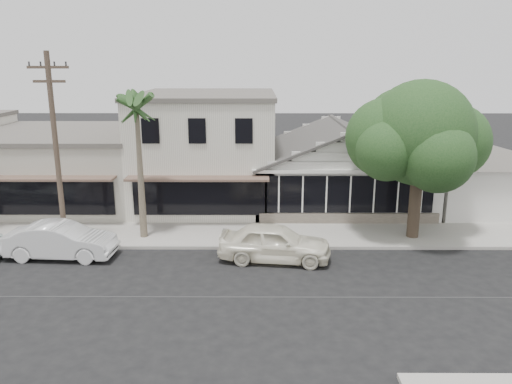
{
  "coord_description": "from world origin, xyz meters",
  "views": [
    {
      "loc": [
        0.13,
        -17.03,
        8.5
      ],
      "look_at": [
        0.03,
        6.0,
        2.5
      ],
      "focal_mm": 35.0,
      "sensor_mm": 36.0,
      "label": 1
    }
  ],
  "objects_px": {
    "utility_pole": "(56,147)",
    "car_1": "(61,241)",
    "car_0": "(275,242)",
    "shade_tree": "(418,136)"
  },
  "relations": [
    {
      "from": "utility_pole",
      "to": "car_1",
      "type": "height_order",
      "value": "utility_pole"
    },
    {
      "from": "utility_pole",
      "to": "car_0",
      "type": "relative_size",
      "value": 1.83
    },
    {
      "from": "shade_tree",
      "to": "car_1",
      "type": "bearing_deg",
      "value": -170.67
    },
    {
      "from": "car_0",
      "to": "car_1",
      "type": "bearing_deg",
      "value": 95.25
    },
    {
      "from": "utility_pole",
      "to": "car_1",
      "type": "bearing_deg",
      "value": -75.94
    },
    {
      "from": "utility_pole",
      "to": "car_1",
      "type": "xyz_separation_m",
      "value": [
        0.33,
        -1.31,
        -3.99
      ]
    },
    {
      "from": "utility_pole",
      "to": "shade_tree",
      "type": "relative_size",
      "value": 1.16
    },
    {
      "from": "car_1",
      "to": "shade_tree",
      "type": "bearing_deg",
      "value": -77.41
    },
    {
      "from": "car_0",
      "to": "shade_tree",
      "type": "bearing_deg",
      "value": -59.55
    },
    {
      "from": "utility_pole",
      "to": "car_0",
      "type": "bearing_deg",
      "value": -9.17
    }
  ]
}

